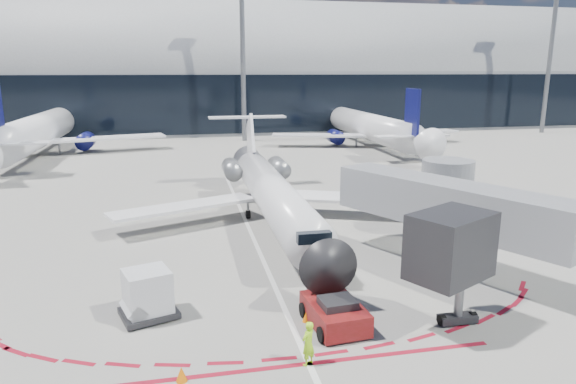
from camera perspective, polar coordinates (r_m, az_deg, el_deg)
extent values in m
plane|color=slate|center=(29.55, -3.10, -6.87)|extent=(260.00, 260.00, 0.00)
cube|color=silver|center=(31.42, -3.66, -5.62)|extent=(0.25, 40.00, 0.01)
cube|color=maroon|center=(19.36, 2.34, -18.51)|extent=(14.00, 0.25, 0.01)
cube|color=#999C9F|center=(92.66, -9.34, 10.01)|extent=(150.00, 24.00, 10.00)
cylinder|color=#999C9F|center=(92.51, -9.46, 13.11)|extent=(150.00, 24.00, 24.00)
cube|color=black|center=(80.64, -8.94, 9.54)|extent=(150.00, 0.20, 9.00)
cube|color=gray|center=(27.21, 17.41, -1.33)|extent=(8.22, 12.61, 2.30)
cube|color=black|center=(20.97, 17.62, -5.70)|extent=(3.86, 3.44, 2.60)
cylinder|color=slate|center=(22.54, 18.50, -10.97)|extent=(0.36, 0.36, 2.40)
cube|color=black|center=(22.95, 18.31, -13.20)|extent=(1.60, 0.60, 0.30)
cylinder|color=gray|center=(33.81, 17.13, -0.59)|extent=(3.20, 3.20, 4.80)
cylinder|color=black|center=(34.37, 16.89, -4.07)|extent=(4.00, 4.00, 0.50)
cylinder|color=slate|center=(76.00, -5.05, 15.08)|extent=(0.70, 0.70, 25.00)
cylinder|color=slate|center=(95.83, 27.12, 13.36)|extent=(0.70, 0.70, 25.00)
cylinder|color=white|center=(33.80, -1.62, -0.32)|extent=(2.54, 20.71, 2.54)
cone|color=black|center=(22.90, 3.58, -7.14)|extent=(2.54, 2.64, 2.54)
cone|color=white|center=(45.46, -4.30, 3.22)|extent=(2.54, 3.39, 2.54)
cube|color=black|center=(24.10, 2.66, -4.76)|extent=(1.60, 1.32, 0.52)
cube|color=white|center=(34.89, -11.50, -1.59)|extent=(10.08, 5.98, 0.29)
cube|color=white|center=(36.76, 6.99, -0.65)|extent=(10.08, 5.98, 0.29)
cube|color=white|center=(44.19, -4.19, 5.89)|extent=(0.24, 4.42, 4.49)
cube|color=white|center=(45.95, -4.56, 8.30)|extent=(6.78, 1.51, 0.15)
cylinder|color=slate|center=(41.53, -6.27, 2.53)|extent=(1.41, 3.20, 1.41)
cylinder|color=slate|center=(42.06, -1.02, 2.75)|extent=(1.41, 3.20, 1.41)
cylinder|color=black|center=(26.32, 1.78, -8.86)|extent=(0.21, 0.53, 0.53)
cylinder|color=black|center=(36.34, -4.45, -2.49)|extent=(0.28, 0.60, 0.60)
cylinder|color=black|center=(36.78, -0.08, -2.25)|extent=(0.28, 0.60, 0.60)
cylinder|color=slate|center=(26.23, 1.78, -8.35)|extent=(0.17, 0.17, 1.04)
cube|color=#5A110C|center=(21.63, 5.19, -13.27)|extent=(2.27, 3.34, 0.89)
cube|color=black|center=(21.12, 5.54, -12.17)|extent=(1.49, 1.31, 0.35)
cylinder|color=slate|center=(23.54, 3.14, -11.45)|extent=(0.34, 2.57, 0.10)
cylinder|color=black|center=(20.53, 3.85, -15.52)|extent=(0.34, 0.66, 0.63)
cylinder|color=black|center=(21.21, 8.76, -14.65)|extent=(0.34, 0.66, 0.63)
cylinder|color=black|center=(22.34, 1.80, -12.96)|extent=(0.34, 0.66, 0.63)
cylinder|color=black|center=(22.96, 6.35, -12.27)|extent=(0.34, 0.66, 0.63)
imported|color=#A4ED18|center=(18.90, 2.25, -16.46)|extent=(0.72, 0.69, 1.66)
cube|color=black|center=(23.12, -15.19, -12.82)|extent=(2.71, 2.50, 0.25)
cube|color=silver|center=(22.70, -15.35, -10.54)|extent=(2.22, 2.15, 1.79)
cylinder|color=black|center=(22.35, -16.96, -14.16)|extent=(0.18, 0.25, 0.22)
cylinder|color=black|center=(22.73, -12.46, -13.38)|extent=(0.18, 0.25, 0.22)
cylinder|color=black|center=(23.64, -17.78, -12.64)|extent=(0.18, 0.25, 0.22)
cylinder|color=black|center=(23.99, -13.53, -11.95)|extent=(0.18, 0.25, 0.22)
cone|color=orange|center=(18.67, -11.75, -19.19)|extent=(0.39, 0.39, 0.54)
cone|color=orange|center=(22.00, 2.02, -13.70)|extent=(0.31, 0.31, 0.43)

